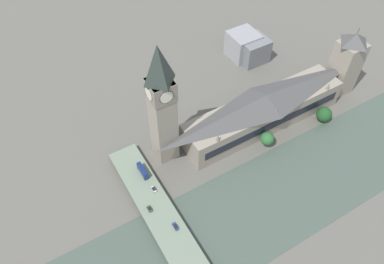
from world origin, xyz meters
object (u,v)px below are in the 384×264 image
at_px(parliament_hall, 264,110).
at_px(car_northbound_tail, 175,226).
at_px(double_decker_bus_lead, 142,171).
at_px(car_southbound_lead, 149,209).
at_px(victoria_tower, 346,63).
at_px(car_southbound_mid, 154,189).
at_px(clock_tower, 162,105).
at_px(road_bridge, 180,248).

height_order(parliament_hall, car_northbound_tail, parliament_hall).
distance_m(double_decker_bus_lead, car_southbound_lead, 23.45).
bearing_deg(victoria_tower, double_decker_bus_lead, 89.58).
height_order(car_southbound_lead, car_southbound_mid, car_southbound_mid).
bearing_deg(car_southbound_mid, clock_tower, -40.87).
bearing_deg(car_northbound_tail, parliament_hall, -66.06).
bearing_deg(clock_tower, victoria_tower, -94.35).
height_order(victoria_tower, double_decker_bus_lead, victoria_tower).
xyz_separation_m(parliament_hall, car_southbound_mid, (-11.69, 82.30, -7.81)).
xyz_separation_m(car_northbound_tail, car_southbound_mid, (25.05, -0.43, 0.05)).
bearing_deg(double_decker_bus_lead, car_southbound_mid, -178.35).
bearing_deg(car_southbound_lead, parliament_hall, -76.68).
relative_size(victoria_tower, road_bridge, 0.35).
distance_m(double_decker_bus_lead, car_southbound_mid, 12.96).
bearing_deg(car_southbound_lead, car_northbound_tail, -156.30).
xyz_separation_m(victoria_tower, double_decker_bus_lead, (1.07, 147.96, -15.76)).
height_order(victoria_tower, car_southbound_lead, victoria_tower).
bearing_deg(car_southbound_mid, double_decker_bus_lead, 1.65).
bearing_deg(car_northbound_tail, clock_tower, -22.27).
distance_m(parliament_hall, clock_tower, 70.53).
distance_m(victoria_tower, car_northbound_tail, 153.55).
bearing_deg(clock_tower, road_bridge, 158.51).
xyz_separation_m(clock_tower, car_northbound_tail, (-46.61, 19.09, -36.60)).
relative_size(victoria_tower, double_decker_bus_lead, 4.70).
height_order(parliament_hall, clock_tower, clock_tower).
distance_m(clock_tower, double_decker_bus_lead, 40.51).
xyz_separation_m(clock_tower, car_southbound_mid, (-21.56, 18.65, -36.54)).
bearing_deg(victoria_tower, parliament_hall, 90.05).
distance_m(victoria_tower, car_southbound_mid, 149.10).
distance_m(road_bridge, car_northbound_tail, 10.85).
relative_size(car_northbound_tail, car_southbound_mid, 1.13).
height_order(car_northbound_tail, car_southbound_lead, car_southbound_lead).
xyz_separation_m(double_decker_bus_lead, car_northbound_tail, (-37.87, 0.06, -1.92)).
distance_m(clock_tower, car_southbound_lead, 54.52).
bearing_deg(parliament_hall, clock_tower, 81.19).
relative_size(road_bridge, car_northbound_tail, 30.66).
xyz_separation_m(car_northbound_tail, car_southbound_lead, (15.53, 6.82, 0.05)).
relative_size(double_decker_bus_lead, car_southbound_lead, 2.68).
bearing_deg(victoria_tower, clock_tower, 85.65).
bearing_deg(parliament_hall, car_southbound_mid, 98.08).
xyz_separation_m(clock_tower, victoria_tower, (-9.82, -128.94, -18.91)).
xyz_separation_m(victoria_tower, car_southbound_mid, (-11.74, 147.59, -17.63)).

